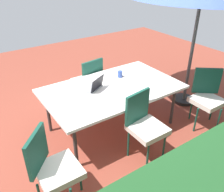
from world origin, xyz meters
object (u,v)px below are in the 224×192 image
(cup, at_px, (120,74))
(chair_north, at_px, (144,124))
(chair_south, at_px, (88,80))
(dining_table, at_px, (112,90))
(laptop, at_px, (94,86))
(chair_northwest, at_px, (207,96))
(chair_northeast, at_px, (53,166))

(cup, bearing_deg, chair_north, 72.44)
(chair_north, height_order, chair_south, same)
(dining_table, relative_size, chair_north, 2.17)
(laptop, height_order, cup, laptop)
(laptop, bearing_deg, chair_northwest, 123.10)
(chair_northwest, height_order, chair_north, same)
(laptop, bearing_deg, cup, 164.61)
(chair_northeast, xyz_separation_m, laptop, (-1.08, -0.95, 0.26))
(dining_table, xyz_separation_m, chair_north, (0.00, 0.80, -0.17))
(dining_table, height_order, chair_northeast, chair_northeast)
(chair_northeast, relative_size, chair_north, 1.00)
(chair_northwest, bearing_deg, dining_table, -172.05)
(dining_table, relative_size, laptop, 5.35)
(chair_northwest, xyz_separation_m, chair_north, (1.36, 0.01, 0.00))
(chair_northeast, bearing_deg, chair_north, -46.50)
(dining_table, distance_m, chair_north, 0.81)
(chair_northeast, xyz_separation_m, cup, (-1.68, -1.08, 0.26))
(chair_northeast, relative_size, chair_south, 1.00)
(chair_northeast, distance_m, chair_south, 2.15)
(dining_table, bearing_deg, cup, -143.37)
(chair_northwest, bearing_deg, cup, 172.98)
(dining_table, bearing_deg, chair_south, -91.96)
(chair_south, height_order, cup, chair_south)
(chair_northwest, distance_m, chair_south, 2.09)
(cup, bearing_deg, chair_south, -62.59)
(chair_northwest, relative_size, laptop, 2.46)
(chair_north, bearing_deg, chair_south, 81.03)
(chair_northwest, distance_m, cup, 1.48)
(chair_north, bearing_deg, chair_northeast, 173.54)
(chair_north, xyz_separation_m, chair_south, (-0.03, -1.62, 0.00))
(chair_northwest, xyz_separation_m, cup, (1.03, -1.03, 0.26))
(chair_north, bearing_deg, dining_table, 82.01)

